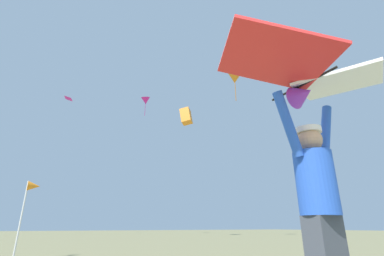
{
  "coord_description": "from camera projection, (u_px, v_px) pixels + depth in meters",
  "views": [
    {
      "loc": [
        -1.79,
        -1.31,
        0.73
      ],
      "look_at": [
        0.38,
        2.54,
        2.32
      ],
      "focal_mm": 25.68,
      "sensor_mm": 36.0,
      "label": 1
    }
  ],
  "objects": [
    {
      "name": "distant_kite_magenta_low_left",
      "position": [
        146.0,
        101.0,
        31.54
      ],
      "size": [
        1.56,
        1.58,
        2.42
      ],
      "color": "#DB2393"
    },
    {
      "name": "kite_flyer_person",
      "position": [
        319.0,
        201.0,
        2.39
      ],
      "size": [
        0.81,
        0.34,
        1.92
      ],
      "color": "#424751",
      "rests_on": "ground"
    },
    {
      "name": "distant_kite_orange_high_right",
      "position": [
        235.0,
        78.0,
        24.05
      ],
      "size": [
        1.41,
        1.52,
        2.82
      ],
      "color": "orange"
    },
    {
      "name": "distant_kite_orange_far_center",
      "position": [
        186.0,
        116.0,
        24.22
      ],
      "size": [
        1.28,
        1.41,
        1.54
      ],
      "color": "orange"
    },
    {
      "name": "held_stunt_kite",
      "position": [
        308.0,
        76.0,
        2.72
      ],
      "size": [
        2.11,
        1.11,
        0.43
      ],
      "color": "black"
    },
    {
      "name": "marker_flag",
      "position": [
        32.0,
        191.0,
        6.91
      ],
      "size": [
        0.3,
        0.24,
        1.82
      ],
      "color": "silver",
      "rests_on": "ground"
    },
    {
      "name": "distant_kite_magenta_mid_left",
      "position": [
        69.0,
        98.0,
        33.59
      ],
      "size": [
        1.15,
        1.18,
        0.44
      ],
      "color": "#DB2393"
    }
  ]
}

